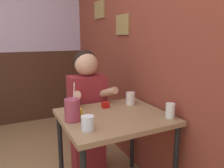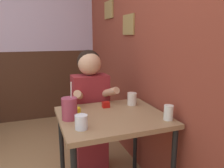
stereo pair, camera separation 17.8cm
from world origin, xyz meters
name	(u,v)px [view 1 (the left image)]	position (x,y,z in m)	size (l,w,h in m)	color
brick_wall_right	(117,34)	(1.52, 1.26, 1.35)	(0.08, 4.51, 2.70)	brown
main_table	(114,125)	(1.06, 0.41, 0.65)	(0.80, 0.70, 0.73)	#93704C
person_seated	(87,108)	(1.01, 0.88, 0.65)	(0.42, 0.41, 1.20)	maroon
cocktail_pitcher	(72,110)	(0.74, 0.42, 0.81)	(0.11, 0.11, 0.28)	#99384C
glass_near_pitcher	(88,123)	(0.78, 0.23, 0.78)	(0.08, 0.08, 0.09)	silver
glass_center	(170,111)	(1.41, 0.17, 0.79)	(0.07, 0.07, 0.11)	silver
glass_far_side	(130,98)	(1.31, 0.58, 0.79)	(0.08, 0.08, 0.11)	silver
condiment_ketchup	(105,105)	(1.07, 0.59, 0.76)	(0.06, 0.04, 0.05)	#B7140F
condiment_mustard	(78,112)	(0.80, 0.52, 0.76)	(0.06, 0.04, 0.05)	yellow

